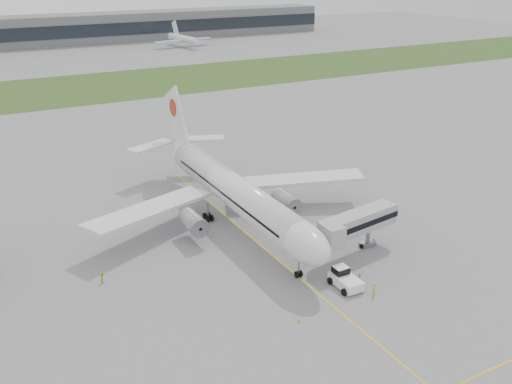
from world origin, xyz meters
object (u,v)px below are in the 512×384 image
pushback_tug (344,278)px  airliner (231,188)px  jet_bridge (355,224)px  ground_crew_near (374,289)px

pushback_tug → airliner: bearing=99.7°
pushback_tug → jet_bridge: (6.10, 6.14, 3.72)m
pushback_tug → ground_crew_near: bearing=-63.3°
pushback_tug → jet_bridge: bearing=45.6°
pushback_tug → ground_crew_near: 4.08m
airliner → jet_bridge: (10.11, -18.36, -0.87)m
airliner → jet_bridge: airliner is taller
airliner → pushback_tug: (4.00, -24.50, -4.59)m
jet_bridge → ground_crew_near: size_ratio=7.90×
jet_bridge → ground_crew_near: (-4.30, -9.80, -3.91)m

